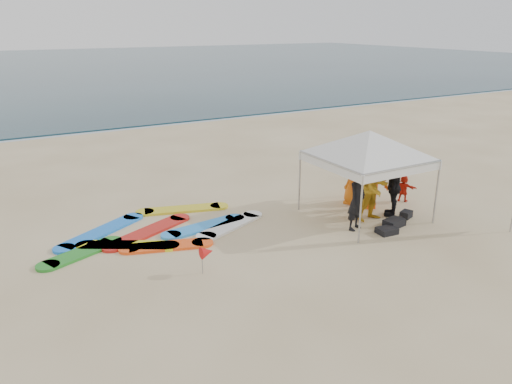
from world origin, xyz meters
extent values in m
plane|color=beige|center=(0.00, 0.00, 0.00)|extent=(120.00, 120.00, 0.00)
cube|color=#0C2633|center=(0.00, 60.00, 0.04)|extent=(160.00, 84.00, 0.08)
cube|color=silver|center=(0.00, 18.20, 0.00)|extent=(160.00, 1.20, 0.01)
imported|color=black|center=(3.52, 1.65, 0.82)|extent=(0.71, 0.59, 1.65)
imported|color=gold|center=(4.39, 1.93, 0.94)|extent=(0.95, 0.75, 1.89)
imported|color=#FF5D16|center=(4.97, 2.67, 0.82)|extent=(1.21, 0.95, 1.64)
imported|color=black|center=(5.12, 1.92, 0.88)|extent=(1.05, 1.01, 1.76)
imported|color=orange|center=(4.80, 3.28, 0.88)|extent=(1.03, 0.92, 1.76)
imported|color=red|center=(6.27, 2.64, 0.42)|extent=(0.64, 0.79, 0.84)
cylinder|color=#A5A5A8|center=(3.02, 3.60, 0.90)|extent=(0.05, 0.05, 1.79)
cylinder|color=#A5A5A8|center=(5.71, 3.60, 0.90)|extent=(0.05, 0.05, 1.79)
cylinder|color=#A5A5A8|center=(3.02, 0.91, 0.90)|extent=(0.05, 0.05, 1.79)
cylinder|color=#A5A5A8|center=(5.71, 0.91, 0.90)|extent=(0.05, 0.05, 1.79)
cube|color=white|center=(4.36, 0.91, 1.67)|extent=(2.79, 0.02, 0.24)
cube|color=white|center=(4.36, 3.60, 1.67)|extent=(2.79, 0.02, 0.24)
cube|color=white|center=(3.02, 2.26, 1.67)|extent=(0.02, 2.79, 0.24)
cube|color=white|center=(5.71, 2.26, 1.67)|extent=(0.02, 2.79, 0.24)
pyramid|color=white|center=(4.36, 2.26, 2.51)|extent=(3.80, 3.80, 0.72)
cylinder|color=#A5A5A8|center=(-1.09, 1.35, 0.30)|extent=(0.02, 0.02, 0.60)
cone|color=red|center=(-0.97, 1.35, 0.50)|extent=(0.28, 0.28, 0.28)
cube|color=black|center=(4.54, 1.24, 0.11)|extent=(0.62, 0.46, 0.22)
cube|color=black|center=(4.70, 1.31, 0.09)|extent=(0.51, 0.38, 0.18)
cube|color=black|center=(4.05, 0.99, 0.08)|extent=(0.53, 0.43, 0.16)
cube|color=black|center=(5.33, 1.56, 0.10)|extent=(0.43, 0.37, 0.20)
cube|color=red|center=(-1.43, 4.14, 0.04)|extent=(2.40, 1.49, 0.07)
cube|color=blue|center=(-2.53, 4.74, 0.04)|extent=(2.36, 1.70, 0.07)
cube|color=#2B8DEA|center=(0.00, 3.73, 0.04)|extent=(2.07, 0.79, 0.07)
cube|color=#248425|center=(-3.25, 3.68, 0.04)|extent=(1.80, 1.15, 0.07)
cube|color=white|center=(0.67, 3.46, 0.04)|extent=(2.01, 1.25, 0.07)
cube|color=#FB4F15|center=(-1.32, 3.05, 0.04)|extent=(1.87, 1.05, 0.07)
cube|color=yellow|center=(-2.16, 3.54, 0.04)|extent=(2.05, 1.51, 0.07)
cube|color=gold|center=(-0.02, 5.26, 0.04)|extent=(2.26, 1.13, 0.07)
camera|label=1|loc=(-4.94, -7.87, 5.32)|focal=35.00mm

